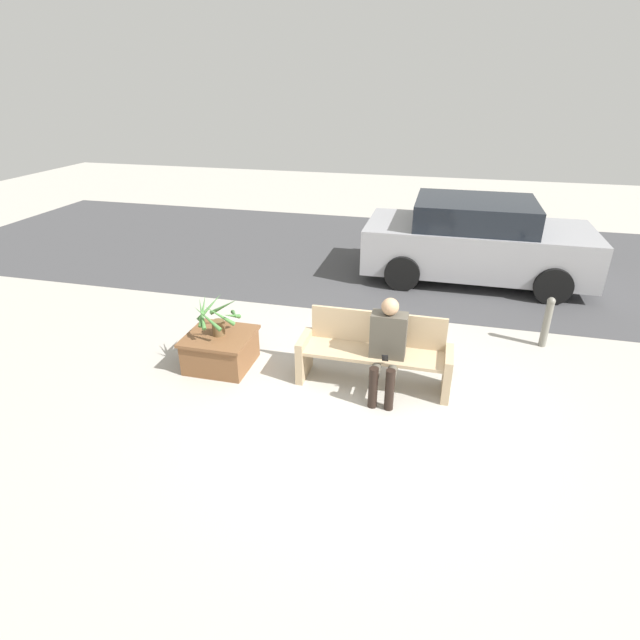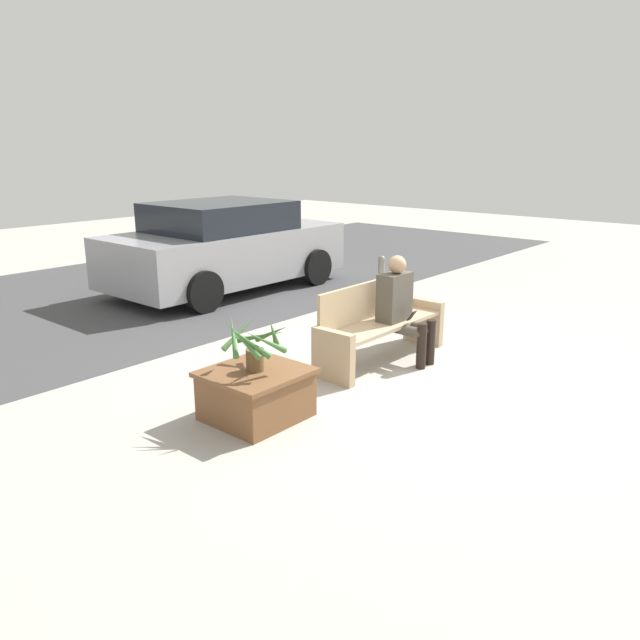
# 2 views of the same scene
# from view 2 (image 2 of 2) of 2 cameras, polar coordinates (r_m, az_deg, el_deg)

# --- Properties ---
(ground_plane) EXTENTS (30.00, 30.00, 0.00)m
(ground_plane) POSITION_cam_2_polar(r_m,az_deg,el_deg) (6.69, 8.19, -4.58)
(ground_plane) COLOR #ADA89E
(road_surface) EXTENTS (20.00, 6.00, 0.01)m
(road_surface) POSITION_cam_2_polar(r_m,az_deg,el_deg) (10.44, -17.34, 2.28)
(road_surface) COLOR #424244
(road_surface) RESTS_ON ground_plane
(bench) EXTENTS (1.80, 0.50, 0.85)m
(bench) POSITION_cam_2_polar(r_m,az_deg,el_deg) (6.87, 5.35, -0.38)
(bench) COLOR tan
(bench) RESTS_ON ground_plane
(person_seated) EXTENTS (0.40, 0.58, 1.16)m
(person_seated) POSITION_cam_2_polar(r_m,az_deg,el_deg) (6.83, 7.44, 1.40)
(person_seated) COLOR #4C473D
(person_seated) RESTS_ON ground_plane
(planter_box) EXTENTS (0.82, 0.78, 0.44)m
(planter_box) POSITION_cam_2_polar(r_m,az_deg,el_deg) (5.47, -5.87, -6.57)
(planter_box) COLOR brown
(planter_box) RESTS_ON ground_plane
(potted_plant) EXTENTS (0.60, 0.59, 0.50)m
(potted_plant) POSITION_cam_2_polar(r_m,az_deg,el_deg) (5.31, -5.99, -2.19)
(potted_plant) COLOR brown
(potted_plant) RESTS_ON planter_box
(parked_car) EXTENTS (3.91, 1.98, 1.43)m
(parked_car) POSITION_cam_2_polar(r_m,az_deg,el_deg) (10.31, -8.71, 6.64)
(parked_car) COLOR #99999E
(parked_car) RESTS_ON ground_plane
(bollard_post) EXTENTS (0.11, 0.11, 0.72)m
(bollard_post) POSITION_cam_2_polar(r_m,az_deg,el_deg) (9.38, 5.62, 3.81)
(bollard_post) COLOR slate
(bollard_post) RESTS_ON ground_plane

